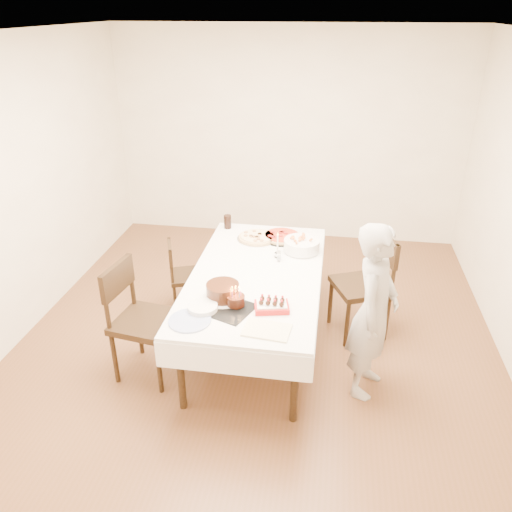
# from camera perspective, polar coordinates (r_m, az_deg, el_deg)

# --- Properties ---
(floor) EXTENTS (5.00, 5.00, 0.00)m
(floor) POSITION_cam_1_polar(r_m,az_deg,el_deg) (4.89, 0.20, -9.34)
(floor) COLOR brown
(floor) RESTS_ON ground
(wall_back) EXTENTS (4.50, 0.04, 2.70)m
(wall_back) POSITION_cam_1_polar(r_m,az_deg,el_deg) (6.61, 3.64, 13.36)
(wall_back) COLOR #F3EACD
(wall_back) RESTS_ON floor
(wall_front) EXTENTS (4.50, 0.04, 2.70)m
(wall_front) POSITION_cam_1_polar(r_m,az_deg,el_deg) (2.17, -10.53, -19.06)
(wall_front) COLOR #F3EACD
(wall_front) RESTS_ON floor
(wall_left) EXTENTS (0.04, 5.00, 2.70)m
(wall_left) POSITION_cam_1_polar(r_m,az_deg,el_deg) (5.07, -25.95, 6.45)
(wall_left) COLOR #F3EACD
(wall_left) RESTS_ON floor
(ceiling) EXTENTS (5.00, 5.00, 0.00)m
(ceiling) POSITION_cam_1_polar(r_m,az_deg,el_deg) (3.95, 0.27, 24.11)
(ceiling) COLOR white
(ceiling) RESTS_ON wall_back
(dining_table) EXTENTS (1.65, 2.36, 0.75)m
(dining_table) POSITION_cam_1_polar(r_m,az_deg,el_deg) (4.63, 0.00, -6.06)
(dining_table) COLOR silver
(dining_table) RESTS_ON floor
(chair_right_savory) EXTENTS (0.68, 0.68, 1.01)m
(chair_right_savory) POSITION_cam_1_polar(r_m,az_deg,el_deg) (4.82, 11.85, -3.40)
(chair_right_savory) COLOR black
(chair_right_savory) RESTS_ON floor
(chair_left_savory) EXTENTS (0.51, 0.51, 0.77)m
(chair_left_savory) POSITION_cam_1_polar(r_m,az_deg,el_deg) (5.19, -7.76, -2.25)
(chair_left_savory) COLOR black
(chair_left_savory) RESTS_ON floor
(chair_left_dessert) EXTENTS (0.60, 0.60, 1.03)m
(chair_left_dessert) POSITION_cam_1_polar(r_m,az_deg,el_deg) (4.30, -12.49, -7.37)
(chair_left_dessert) COLOR black
(chair_left_dessert) RESTS_ON floor
(person) EXTENTS (0.50, 0.62, 1.49)m
(person) POSITION_cam_1_polar(r_m,az_deg,el_deg) (4.02, 13.30, -6.22)
(person) COLOR #A8A49F
(person) RESTS_ON floor
(pizza_white) EXTENTS (0.44, 0.44, 0.04)m
(pizza_white) POSITION_cam_1_polar(r_m,az_deg,el_deg) (5.06, 0.15, 2.15)
(pizza_white) COLOR beige
(pizza_white) RESTS_ON dining_table
(pizza_pepperoni) EXTENTS (0.52, 0.52, 0.04)m
(pizza_pepperoni) POSITION_cam_1_polar(r_m,az_deg,el_deg) (5.09, 2.96, 2.26)
(pizza_pepperoni) COLOR red
(pizza_pepperoni) RESTS_ON dining_table
(red_placemat) EXTENTS (0.23, 0.23, 0.01)m
(red_placemat) POSITION_cam_1_polar(r_m,az_deg,el_deg) (4.99, 5.94, 1.31)
(red_placemat) COLOR #B21E1E
(red_placemat) RESTS_ON dining_table
(pasta_bowl) EXTENTS (0.37, 0.37, 0.11)m
(pasta_bowl) POSITION_cam_1_polar(r_m,az_deg,el_deg) (4.82, 5.24, 1.23)
(pasta_bowl) COLOR white
(pasta_bowl) RESTS_ON dining_table
(taper_candle) EXTENTS (0.07, 0.07, 0.26)m
(taper_candle) POSITION_cam_1_polar(r_m,az_deg,el_deg) (4.66, 2.48, 1.29)
(taper_candle) COLOR white
(taper_candle) RESTS_ON dining_table
(shaker_pair) EXTENTS (0.08, 0.08, 0.09)m
(shaker_pair) POSITION_cam_1_polar(r_m,az_deg,el_deg) (4.62, 2.62, -0.13)
(shaker_pair) COLOR white
(shaker_pair) RESTS_ON dining_table
(cola_glass) EXTENTS (0.08, 0.08, 0.15)m
(cola_glass) POSITION_cam_1_polar(r_m,az_deg,el_deg) (5.31, -3.27, 3.94)
(cola_glass) COLOR black
(cola_glass) RESTS_ON dining_table
(layer_cake) EXTENTS (0.37, 0.37, 0.13)m
(layer_cake) POSITION_cam_1_polar(r_m,az_deg,el_deg) (4.04, -3.82, -4.06)
(layer_cake) COLOR #35190D
(layer_cake) RESTS_ON dining_table
(cake_board) EXTENTS (0.45, 0.45, 0.01)m
(cake_board) POSITION_cam_1_polar(r_m,az_deg,el_deg) (3.94, -3.08, -6.12)
(cake_board) COLOR black
(cake_board) RESTS_ON dining_table
(birthday_cake) EXTENTS (0.19, 0.19, 0.15)m
(birthday_cake) POSITION_cam_1_polar(r_m,az_deg,el_deg) (3.93, -2.32, -4.67)
(birthday_cake) COLOR #33170E
(birthday_cake) RESTS_ON dining_table
(strawberry_box) EXTENTS (0.30, 0.23, 0.07)m
(strawberry_box) POSITION_cam_1_polar(r_m,az_deg,el_deg) (3.91, 1.81, -5.72)
(strawberry_box) COLOR #B31514
(strawberry_box) RESTS_ON dining_table
(box_lid) EXTENTS (0.36, 0.26, 0.03)m
(box_lid) POSITION_cam_1_polar(r_m,az_deg,el_deg) (3.69, 1.24, -8.54)
(box_lid) COLOR beige
(box_lid) RESTS_ON dining_table
(plate_stack) EXTENTS (0.24, 0.24, 0.05)m
(plate_stack) POSITION_cam_1_polar(r_m,az_deg,el_deg) (3.93, -6.12, -5.90)
(plate_stack) COLOR white
(plate_stack) RESTS_ON dining_table
(china_plate) EXTENTS (0.41, 0.41, 0.01)m
(china_plate) POSITION_cam_1_polar(r_m,az_deg,el_deg) (3.82, -7.59, -7.32)
(china_plate) COLOR white
(china_plate) RESTS_ON dining_table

